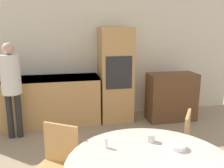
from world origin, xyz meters
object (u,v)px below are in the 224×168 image
at_px(cup, 150,138).
at_px(bowl_near, 178,147).
at_px(oven_unit, 115,75).
at_px(chair_far_left, 56,164).
at_px(chair_far_right, 177,143).
at_px(sideboard, 171,97).
at_px(person_standing, 11,80).

xyz_separation_m(cup, bowl_near, (0.19, -0.19, -0.02)).
relative_size(oven_unit, cup, 22.38).
bearing_deg(chair_far_left, cup, 18.53).
distance_m(chair_far_right, bowl_near, 0.69).
height_order(sideboard, chair_far_left, sideboard).
bearing_deg(person_standing, chair_far_right, -39.17).
distance_m(sideboard, chair_far_right, 2.08).
distance_m(sideboard, chair_far_left, 3.00).
height_order(oven_unit, cup, oven_unit).
relative_size(person_standing, bowl_near, 10.24).
xyz_separation_m(chair_far_left, chair_far_right, (1.36, 0.16, 0.00)).
bearing_deg(chair_far_right, bowl_near, 6.62).
height_order(chair_far_right, person_standing, person_standing).
bearing_deg(cup, bowl_near, -44.93).
height_order(sideboard, person_standing, person_standing).
bearing_deg(bowl_near, person_standing, 128.23).
distance_m(sideboard, cup, 2.65).
bearing_deg(chair_far_left, oven_unit, 97.02).
distance_m(person_standing, bowl_near, 2.86).
height_order(oven_unit, chair_far_left, oven_unit).
relative_size(sideboard, cup, 11.66).
xyz_separation_m(oven_unit, cup, (-0.23, -2.55, -0.10)).
bearing_deg(person_standing, cup, -52.46).
distance_m(chair_far_left, bowl_near, 1.18).
distance_m(chair_far_right, person_standing, 2.69).
distance_m(chair_far_left, person_standing, 2.02).
relative_size(chair_far_left, person_standing, 0.56).
height_order(oven_unit, sideboard, oven_unit).
bearing_deg(person_standing, oven_unit, 15.46).
height_order(sideboard, bowl_near, sideboard).
bearing_deg(chair_far_right, person_standing, -95.38).
bearing_deg(bowl_near, cup, 135.07).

